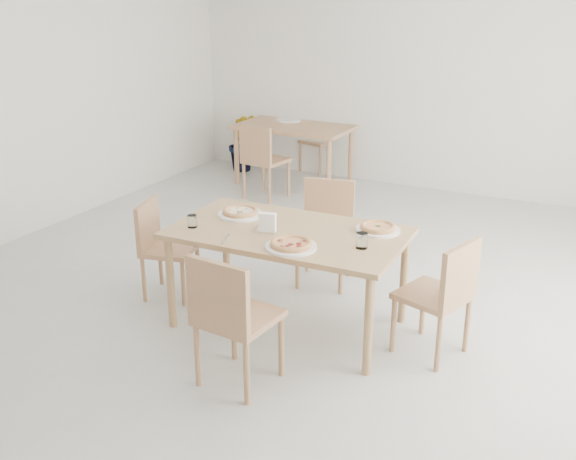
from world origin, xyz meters
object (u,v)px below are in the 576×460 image
at_px(chair_east, 444,291).
at_px(chair_back_s, 262,156).
at_px(tumbler_a, 192,221).
at_px(second_table, 294,133).
at_px(chair_south, 230,313).
at_px(plate_mushroom, 240,214).
at_px(chair_back_n, 322,136).
at_px(plate_empty, 289,120).
at_px(napkin_holder, 267,223).
at_px(potted_plant, 244,143).
at_px(chair_north, 326,224).
at_px(plate_pepperoni, 291,247).
at_px(tumbler_b, 362,241).
at_px(pizza_mushroom, 240,211).
at_px(main_table, 288,240).
at_px(chair_west, 161,242).
at_px(plate_margherita, 378,230).
at_px(pizza_pepperoni, 291,244).
at_px(pizza_margherita, 378,227).

height_order(chair_east, chair_back_s, chair_back_s).
distance_m(tumbler_a, second_table, 3.74).
bearing_deg(tumbler_a, chair_south, -42.00).
distance_m(plate_mushroom, chair_back_n, 4.18).
distance_m(plate_mushroom, plate_empty, 3.71).
height_order(chair_south, napkin_holder, chair_south).
height_order(napkin_holder, potted_plant, napkin_holder).
bearing_deg(chair_north, tumbler_a, -128.68).
relative_size(plate_pepperoni, potted_plant, 0.44).
bearing_deg(plate_mushroom, tumbler_a, -113.92).
bearing_deg(tumbler_b, napkin_holder, -177.17).
relative_size(pizza_mushroom, tumbler_a, 3.12).
bearing_deg(plate_pepperoni, chair_back_n, 112.09).
xyz_separation_m(main_table, chair_west, (-1.15, -0.01, -0.22)).
bearing_deg(potted_plant, plate_mushroom, -59.49).
relative_size(chair_west, plate_mushroom, 2.30).
relative_size(chair_north, plate_margherita, 2.71).
height_order(tumbler_b, chair_back_n, tumbler_b).
distance_m(chair_west, tumbler_b, 1.78).
relative_size(chair_back_s, chair_back_n, 1.11).
bearing_deg(chair_south, pizza_pepperoni, -94.14).
bearing_deg(pizza_margherita, chair_back_n, 119.73).
xyz_separation_m(chair_west, plate_pepperoni, (1.32, -0.28, 0.30)).
xyz_separation_m(chair_north, tumbler_a, (-0.56, -1.14, 0.29)).
distance_m(tumbler_a, tumbler_b, 1.26).
bearing_deg(plate_mushroom, napkin_holder, -32.58).
distance_m(plate_margherita, tumbler_b, 0.36).
bearing_deg(pizza_pepperoni, chair_east, 20.46).
distance_m(chair_north, napkin_holder, 1.04).
xyz_separation_m(main_table, plate_pepperoni, (0.17, -0.29, 0.08)).
bearing_deg(chair_east, tumbler_a, -62.79).
bearing_deg(plate_pepperoni, chair_north, 102.73).
height_order(plate_pepperoni, pizza_mushroom, pizza_mushroom).
bearing_deg(plate_empty, pizza_margherita, -53.73).
bearing_deg(plate_margherita, tumbler_a, -156.22).
height_order(chair_north, chair_back_s, chair_back_s).
bearing_deg(pizza_margherita, chair_west, -170.41).
relative_size(chair_east, napkin_holder, 5.82).
bearing_deg(plate_empty, plate_margherita, -53.73).
relative_size(pizza_margherita, plate_empty, 0.92).
bearing_deg(chair_north, pizza_mushroom, -129.77).
bearing_deg(second_table, plate_margherita, -53.58).
bearing_deg(chair_back_s, plate_margherita, 142.57).
relative_size(chair_south, napkin_holder, 6.16).
distance_m(chair_east, pizza_mushroom, 1.64).
height_order(chair_north, potted_plant, chair_north).
height_order(plate_margherita, tumbler_a, tumbler_a).
distance_m(chair_south, chair_west, 1.52).
height_order(pizza_margherita, potted_plant, pizza_margherita).
bearing_deg(tumbler_a, main_table, 21.47).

